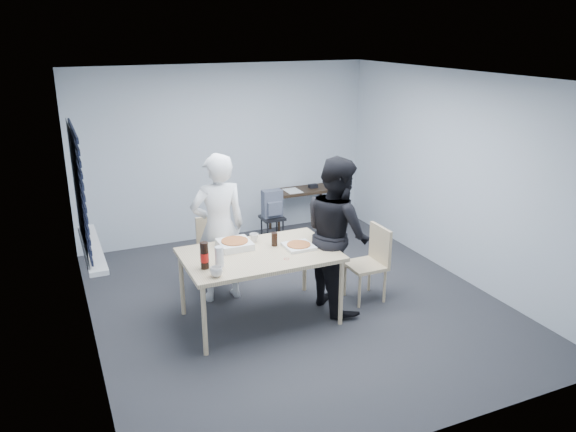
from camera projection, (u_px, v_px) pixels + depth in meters
name	position (u px, v px, depth m)	size (l,w,h in m)	color
room	(82.00, 198.00, 5.69)	(5.00, 5.00, 5.00)	#303035
dining_table	(260.00, 258.00, 6.02)	(1.63, 1.03, 0.79)	beige
chair_far	(216.00, 247.00, 6.91)	(0.42, 0.42, 0.89)	beige
chair_right	(372.00, 258.00, 6.59)	(0.42, 0.42, 0.89)	beige
person_white	(219.00, 228.00, 6.47)	(0.65, 0.42, 1.77)	white
person_black	(337.00, 234.00, 6.29)	(0.86, 0.47, 1.77)	black
side_table	(301.00, 194.00, 8.87)	(0.98, 0.44, 0.66)	#2E2217
stool	(272.00, 224.00, 8.26)	(0.32, 0.32, 0.45)	black
backpack	(272.00, 204.00, 8.15)	(0.29, 0.21, 0.40)	slate
pizza_box_a	(235.00, 244.00, 6.13)	(0.35, 0.35, 0.09)	white
pizza_box_b	(299.00, 246.00, 6.13)	(0.31, 0.31, 0.04)	white
mug_a	(216.00, 272.00, 5.42)	(0.12, 0.12, 0.10)	silver
mug_b	(254.00, 238.00, 6.30)	(0.10, 0.10, 0.09)	silver
cola_glass	(274.00, 239.00, 6.17)	(0.07, 0.07, 0.15)	black
soda_bottle	(204.00, 256.00, 5.57)	(0.09, 0.09, 0.28)	black
plastic_cups	(219.00, 257.00, 5.63)	(0.09, 0.09, 0.21)	silver
rubber_band	(287.00, 259.00, 5.84)	(0.06, 0.06, 0.00)	red
papers	(293.00, 191.00, 8.76)	(0.23, 0.32, 0.01)	white
black_box	(313.00, 186.00, 8.92)	(0.13, 0.09, 0.06)	black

